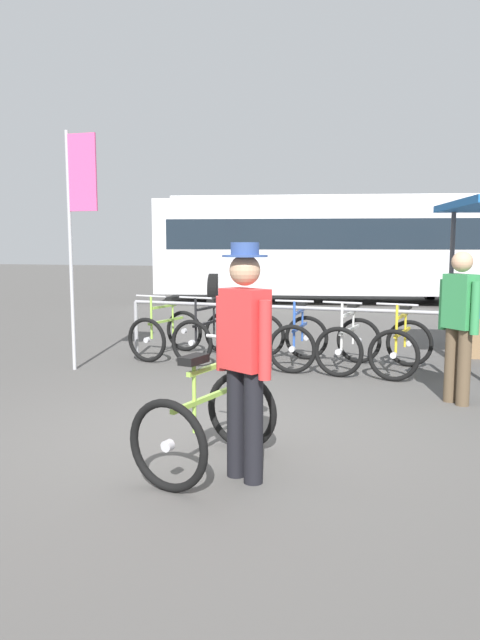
% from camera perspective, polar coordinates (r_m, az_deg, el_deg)
% --- Properties ---
extents(ground_plane, '(80.00, 80.00, 0.00)m').
position_cam_1_polar(ground_plane, '(5.48, -2.14, -10.93)').
color(ground_plane, '#514F4C').
extents(bike_rack_rail, '(4.60, 0.40, 0.88)m').
position_cam_1_polar(bike_rack_rail, '(8.27, 3.81, 0.22)').
color(bike_rack_rail, '#99999E').
rests_on(bike_rack_rail, ground).
extents(racked_bike_lime, '(0.86, 1.21, 0.97)m').
position_cam_1_polar(racked_bike_lime, '(9.17, -7.08, -1.23)').
color(racked_bike_lime, black).
rests_on(racked_bike_lime, ground).
extents(racked_bike_black, '(0.81, 1.17, 0.97)m').
position_cam_1_polar(racked_bike_black, '(8.87, -3.05, -1.47)').
color(racked_bike_black, black).
rests_on(racked_bike_black, ground).
extents(racked_bike_orange, '(0.77, 1.15, 0.97)m').
position_cam_1_polar(racked_bike_orange, '(8.62, 1.23, -1.71)').
color(racked_bike_orange, black).
rests_on(racked_bike_orange, ground).
extents(racked_bike_blue, '(0.68, 1.09, 0.97)m').
position_cam_1_polar(racked_bike_blue, '(8.42, 5.74, -1.96)').
color(racked_bike_blue, black).
rests_on(racked_bike_blue, ground).
extents(racked_bike_white, '(0.84, 1.19, 0.97)m').
position_cam_1_polar(racked_bike_white, '(8.28, 10.44, -2.21)').
color(racked_bike_white, black).
rests_on(racked_bike_white, ground).
extents(racked_bike_yellow, '(0.85, 1.22, 0.98)m').
position_cam_1_polar(racked_bike_yellow, '(8.19, 15.27, -2.44)').
color(racked_bike_yellow, black).
rests_on(racked_bike_yellow, ground).
extents(featured_bicycle, '(0.90, 1.25, 1.09)m').
position_cam_1_polar(featured_bicycle, '(4.67, -2.25, -7.93)').
color(featured_bicycle, black).
rests_on(featured_bicycle, ground).
extents(person_with_featured_bike, '(0.47, 0.35, 1.72)m').
position_cam_1_polar(person_with_featured_bike, '(4.25, 0.44, -3.07)').
color(person_with_featured_bike, black).
rests_on(person_with_featured_bike, ground).
extents(pedestrian_with_backpack, '(0.47, 0.47, 1.64)m').
position_cam_1_polar(pedestrian_with_backpack, '(6.76, 20.44, 0.23)').
color(pedestrian_with_backpack, brown).
rests_on(pedestrian_with_backpack, ground).
extents(bus_distant, '(10.29, 4.56, 3.08)m').
position_cam_1_polar(bus_distant, '(17.90, 8.46, 7.26)').
color(bus_distant, silver).
rests_on(bus_distant, ground).
extents(banner_flag, '(0.45, 0.05, 3.20)m').
position_cam_1_polar(banner_flag, '(8.30, -15.30, 10.59)').
color(banner_flag, '#B2B2B7').
rests_on(banner_flag, ground).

